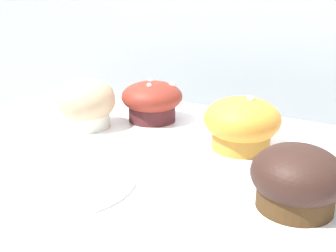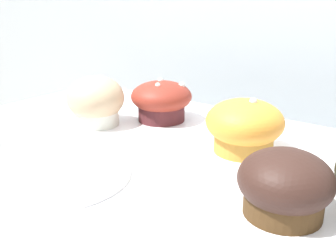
{
  "view_description": "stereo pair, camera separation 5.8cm",
  "coord_description": "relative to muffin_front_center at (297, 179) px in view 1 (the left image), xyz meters",
  "views": [
    {
      "loc": [
        0.23,
        -0.43,
        1.12
      ],
      "look_at": [
        -0.05,
        0.04,
        0.94
      ],
      "focal_mm": 42.0,
      "sensor_mm": 36.0,
      "label": 1
    },
    {
      "loc": [
        0.28,
        -0.39,
        1.12
      ],
      "look_at": [
        -0.05,
        0.04,
        0.94
      ],
      "focal_mm": 42.0,
      "sensor_mm": 36.0,
      "label": 2
    }
  ],
  "objects": [
    {
      "name": "wall_back",
      "position": [
        -0.15,
        0.61,
        -0.03
      ],
      "size": [
        3.2,
        0.1,
        1.8
      ],
      "primitive_type": "cube",
      "color": "#A8B2B7",
      "rests_on": "ground"
    },
    {
      "name": "muffin_front_center",
      "position": [
        0.0,
        0.0,
        0.0
      ],
      "size": [
        0.1,
        0.1,
        0.07
      ],
      "color": "#412B15",
      "rests_on": "display_counter"
    },
    {
      "name": "muffin_back_left",
      "position": [
        -0.39,
        0.09,
        0.01
      ],
      "size": [
        0.1,
        0.1,
        0.09
      ],
      "color": "silver",
      "rests_on": "display_counter"
    },
    {
      "name": "muffin_back_right",
      "position": [
        -0.12,
        0.14,
        0.01
      ],
      "size": [
        0.12,
        0.12,
        0.09
      ],
      "color": "#BF8733",
      "rests_on": "display_counter"
    },
    {
      "name": "muffin_back_center",
      "position": [
        -0.32,
        0.19,
        0.0
      ],
      "size": [
        0.12,
        0.12,
        0.08
      ],
      "color": "#471E21",
      "rests_on": "display_counter"
    },
    {
      "name": "serving_plate",
      "position": [
        -0.27,
        -0.09,
        -0.03
      ],
      "size": [
        0.19,
        0.19,
        0.01
      ],
      "color": "white",
      "rests_on": "display_counter"
    }
  ]
}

